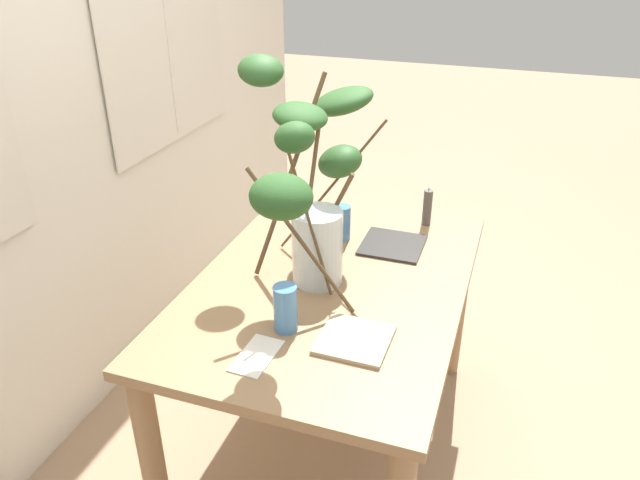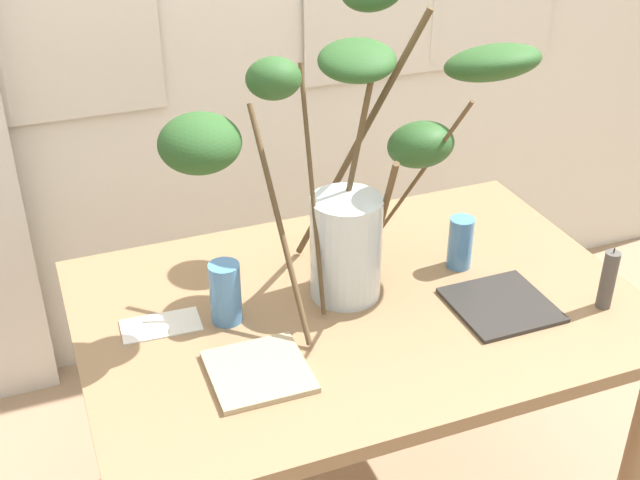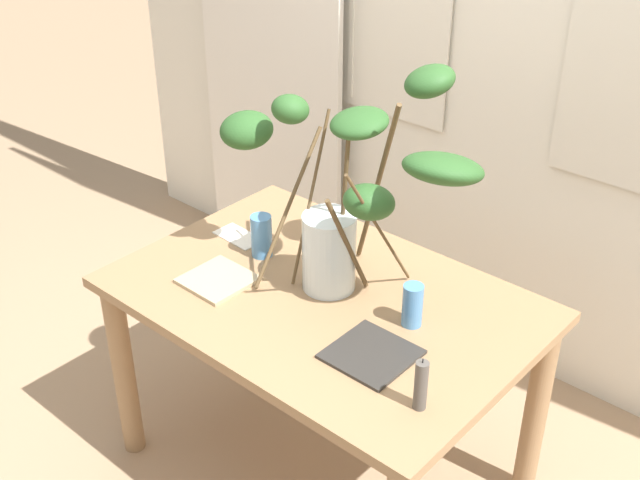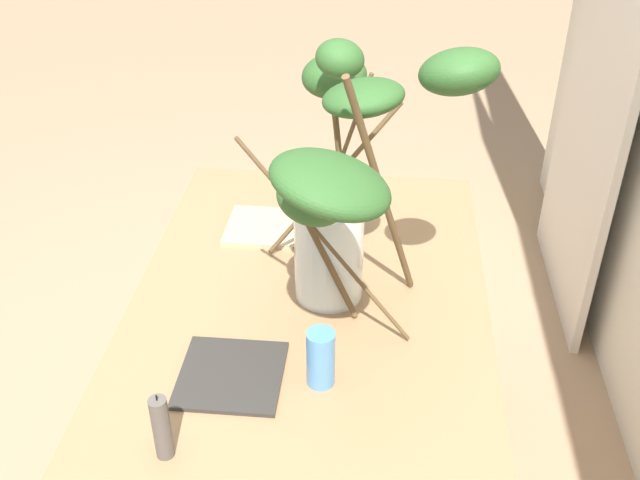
{
  "view_description": "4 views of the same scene",
  "coord_description": "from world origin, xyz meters",
  "px_view_note": "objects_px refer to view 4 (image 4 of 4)",
  "views": [
    {
      "loc": [
        -1.67,
        -0.54,
        1.83
      ],
      "look_at": [
        -0.01,
        0.04,
        0.89
      ],
      "focal_mm": 34.4,
      "sensor_mm": 36.0,
      "label": 1
    },
    {
      "loc": [
        -0.66,
        -1.45,
        1.84
      ],
      "look_at": [
        -0.06,
        0.09,
        0.87
      ],
      "focal_mm": 46.15,
      "sensor_mm": 36.0,
      "label": 2
    },
    {
      "loc": [
        1.36,
        -1.57,
        2.16
      ],
      "look_at": [
        -0.07,
        0.06,
        0.88
      ],
      "focal_mm": 45.47,
      "sensor_mm": 36.0,
      "label": 3
    },
    {
      "loc": [
        1.45,
        0.16,
        1.87
      ],
      "look_at": [
        0.06,
        0.03,
        0.95
      ],
      "focal_mm": 41.5,
      "sensor_mm": 36.0,
      "label": 4
    }
  ],
  "objects_px": {
    "drinking_glass_blue_left": "(336,208)",
    "plate_square_right": "(231,375)",
    "drinking_glass_blue_right": "(321,358)",
    "dining_table": "(310,334)",
    "plate_square_left": "(263,227)",
    "vase_with_branches": "(341,179)",
    "pillar_candle": "(162,428)"
  },
  "relations": [
    {
      "from": "drinking_glass_blue_left",
      "to": "plate_square_right",
      "type": "distance_m",
      "value": 0.64
    },
    {
      "from": "drinking_glass_blue_left",
      "to": "drinking_glass_blue_right",
      "type": "distance_m",
      "value": 0.6
    },
    {
      "from": "dining_table",
      "to": "plate_square_left",
      "type": "bearing_deg",
      "value": -150.8
    },
    {
      "from": "drinking_glass_blue_left",
      "to": "dining_table",
      "type": "bearing_deg",
      "value": -7.67
    },
    {
      "from": "vase_with_branches",
      "to": "plate_square_right",
      "type": "xyz_separation_m",
      "value": [
        0.27,
        -0.21,
        -0.34
      ]
    },
    {
      "from": "plate_square_left",
      "to": "dining_table",
      "type": "bearing_deg",
      "value": 29.2
    },
    {
      "from": "drinking_glass_blue_right",
      "to": "vase_with_branches",
      "type": "bearing_deg",
      "value": 176.04
    },
    {
      "from": "plate_square_right",
      "to": "pillar_candle",
      "type": "height_order",
      "value": "pillar_candle"
    },
    {
      "from": "dining_table",
      "to": "plate_square_right",
      "type": "bearing_deg",
      "value": -25.09
    },
    {
      "from": "plate_square_left",
      "to": "plate_square_right",
      "type": "relative_size",
      "value": 0.9
    },
    {
      "from": "vase_with_branches",
      "to": "plate_square_right",
      "type": "height_order",
      "value": "vase_with_branches"
    },
    {
      "from": "vase_with_branches",
      "to": "plate_square_left",
      "type": "bearing_deg",
      "value": -143.45
    },
    {
      "from": "vase_with_branches",
      "to": "plate_square_right",
      "type": "relative_size",
      "value": 4.02
    },
    {
      "from": "dining_table",
      "to": "plate_square_right",
      "type": "distance_m",
      "value": 0.35
    },
    {
      "from": "pillar_candle",
      "to": "plate_square_left",
      "type": "bearing_deg",
      "value": 176.02
    },
    {
      "from": "dining_table",
      "to": "drinking_glass_blue_left",
      "type": "bearing_deg",
      "value": 172.33
    },
    {
      "from": "drinking_glass_blue_left",
      "to": "plate_square_left",
      "type": "bearing_deg",
      "value": -87.62
    },
    {
      "from": "drinking_glass_blue_left",
      "to": "plate_square_left",
      "type": "height_order",
      "value": "drinking_glass_blue_left"
    },
    {
      "from": "pillar_candle",
      "to": "dining_table",
      "type": "bearing_deg",
      "value": 156.71
    },
    {
      "from": "vase_with_branches",
      "to": "plate_square_left",
      "type": "height_order",
      "value": "vase_with_branches"
    },
    {
      "from": "pillar_candle",
      "to": "drinking_glass_blue_right",
      "type": "bearing_deg",
      "value": 128.92
    },
    {
      "from": "plate_square_left",
      "to": "plate_square_right",
      "type": "bearing_deg",
      "value": 2.6
    },
    {
      "from": "vase_with_branches",
      "to": "drinking_glass_blue_left",
      "type": "distance_m",
      "value": 0.43
    },
    {
      "from": "dining_table",
      "to": "plate_square_left",
      "type": "xyz_separation_m",
      "value": [
        -0.3,
        -0.17,
        0.13
      ]
    },
    {
      "from": "dining_table",
      "to": "drinking_glass_blue_left",
      "type": "xyz_separation_m",
      "value": [
        -0.31,
        0.04,
        0.2
      ]
    },
    {
      "from": "drinking_glass_blue_right",
      "to": "pillar_candle",
      "type": "relative_size",
      "value": 0.85
    },
    {
      "from": "dining_table",
      "to": "pillar_candle",
      "type": "height_order",
      "value": "pillar_candle"
    },
    {
      "from": "drinking_glass_blue_left",
      "to": "drinking_glass_blue_right",
      "type": "bearing_deg",
      "value": 1.22
    },
    {
      "from": "vase_with_branches",
      "to": "pillar_candle",
      "type": "distance_m",
      "value": 0.64
    },
    {
      "from": "drinking_glass_blue_right",
      "to": "plate_square_left",
      "type": "xyz_separation_m",
      "value": [
        -0.59,
        -0.22,
        -0.06
      ]
    },
    {
      "from": "dining_table",
      "to": "plate_square_right",
      "type": "xyz_separation_m",
      "value": [
        0.3,
        -0.14,
        0.13
      ]
    },
    {
      "from": "dining_table",
      "to": "pillar_candle",
      "type": "bearing_deg",
      "value": -23.29
    }
  ]
}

